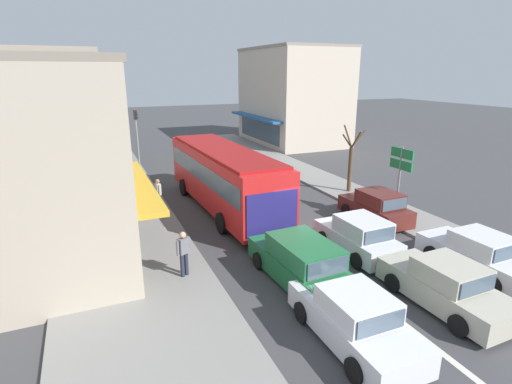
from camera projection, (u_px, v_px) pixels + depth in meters
The scene contains 20 objects.
ground_plane at pixel (288, 234), 17.76m from camera, with size 140.00×140.00×0.00m, color #3F3F42.
lane_centre_line at pixel (253, 207), 21.28m from camera, with size 0.20×28.00×0.01m, color silver.
sidewalk_left at pixel (116, 211), 20.46m from camera, with size 5.20×44.00×0.14m, color gray.
kerb_right at pixel (331, 184), 25.35m from camera, with size 2.80×44.00×0.12m, color gray.
shopfront_corner_near at pixel (15, 169), 13.80m from camera, with size 8.14×8.35×7.42m.
shopfront_mid_block at pixel (36, 130), 20.84m from camera, with size 7.58×7.14×8.00m.
shopfront_far_end at pixel (47, 121), 28.14m from camera, with size 8.12×8.45×7.15m.
building_right_far at pixel (292, 96), 39.50m from camera, with size 8.29×11.24×9.17m.
city_bus at pixel (224, 175), 20.39m from camera, with size 3.01×10.94×3.23m.
sedan_queue_gap_filler at pixel (354, 320), 10.54m from camera, with size 1.91×4.21×1.47m.
sedan_queue_far_back at pixel (446, 286), 12.18m from camera, with size 1.97×4.24×1.47m.
wagon_adjacent_lane_lead at pixel (300, 261), 13.57m from camera, with size 2.08×4.57×1.58m.
hatchback_adjacent_lane_trail at pixel (358, 237), 15.68m from camera, with size 1.87×3.73×1.54m.
parked_sedan_kerb_front at pixel (479, 255), 14.25m from camera, with size 1.96×4.23×1.47m.
parked_hatchback_kerb_second at pixel (376, 207), 19.06m from camera, with size 1.86×3.72×1.54m.
traffic_light_downstreet at pixel (137, 128), 29.77m from camera, with size 0.33×0.24×4.20m.
directional_road_sign at pixel (401, 166), 18.68m from camera, with size 0.10×1.40×3.60m.
street_tree_right at pixel (351, 163), 23.25m from camera, with size 1.61×1.65×3.95m.
pedestrian_with_handbag_near at pixel (158, 192), 20.17m from camera, with size 0.34×0.65×1.63m.
pedestrian_browsing_midblock at pixel (184, 251), 13.61m from camera, with size 0.52×0.36×1.63m.
Camera 1 is at (-7.79, -14.56, 6.96)m, focal length 28.00 mm.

